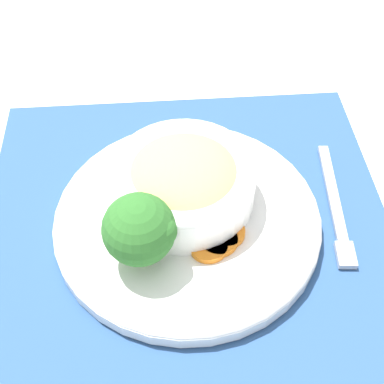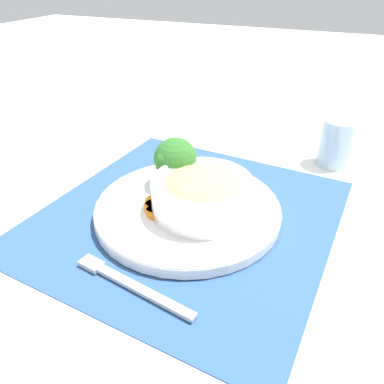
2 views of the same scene
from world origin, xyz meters
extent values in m
plane|color=white|center=(0.00, 0.00, 0.00)|extent=(4.00, 4.00, 0.00)
cube|color=#2D5184|center=(0.00, 0.00, 0.00)|extent=(0.50, 0.48, 0.00)
cylinder|color=white|center=(0.00, 0.00, 0.01)|extent=(0.30, 0.30, 0.02)
torus|color=white|center=(0.00, 0.00, 0.02)|extent=(0.30, 0.30, 0.01)
cylinder|color=white|center=(0.00, -0.03, 0.04)|extent=(0.16, 0.16, 0.05)
torus|color=white|center=(0.00, -0.03, 0.07)|extent=(0.16, 0.16, 0.01)
ellipsoid|color=#EAC66B|center=(0.00, -0.03, 0.06)|extent=(0.13, 0.13, 0.05)
cylinder|color=#759E51|center=(0.06, 0.05, 0.03)|extent=(0.02, 0.02, 0.02)
sphere|color=#2D6B28|center=(0.06, 0.05, 0.07)|extent=(0.07, 0.07, 0.07)
sphere|color=#2D6B28|center=(0.03, 0.06, 0.07)|extent=(0.03, 0.03, 0.03)
sphere|color=#2D6B28|center=(0.07, 0.04, 0.07)|extent=(0.03, 0.03, 0.03)
cylinder|color=orange|center=(-0.02, 0.05, 0.02)|extent=(0.04, 0.04, 0.01)
cylinder|color=orange|center=(-0.03, 0.04, 0.02)|extent=(0.04, 0.04, 0.01)
cylinder|color=orange|center=(-0.04, 0.03, 0.02)|extent=(0.04, 0.04, 0.01)
cube|color=#B7B7BC|center=(-0.18, -0.01, 0.01)|extent=(0.04, 0.18, 0.01)
cube|color=#B7B7BC|center=(-0.16, 0.07, 0.01)|extent=(0.03, 0.04, 0.01)
camera|label=1|loc=(0.05, 0.37, 0.49)|focal=50.00mm
camera|label=2|loc=(-0.46, -0.21, 0.36)|focal=35.00mm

